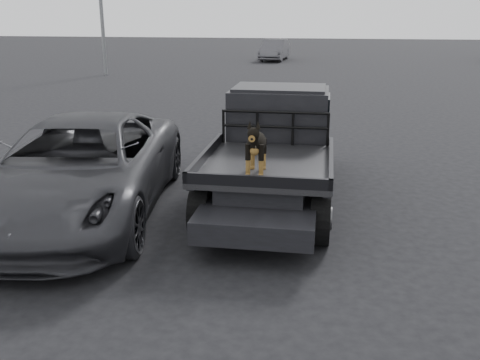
% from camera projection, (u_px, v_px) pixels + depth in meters
% --- Properties ---
extents(ground, '(120.00, 120.00, 0.00)m').
position_uv_depth(ground, '(291.00, 264.00, 6.79)').
color(ground, black).
rests_on(ground, ground).
extents(flatbed_ute, '(2.00, 5.40, 0.92)m').
position_uv_depth(flatbed_ute, '(273.00, 174.00, 8.98)').
color(flatbed_ute, black).
rests_on(flatbed_ute, ground).
extents(ute_cab, '(1.72, 1.30, 0.88)m').
position_uv_depth(ute_cab, '(279.00, 111.00, 9.61)').
color(ute_cab, black).
rests_on(ute_cab, flatbed_ute).
extents(headache_rack, '(1.80, 0.08, 0.55)m').
position_uv_depth(headache_rack, '(275.00, 128.00, 8.95)').
color(headache_rack, black).
rests_on(headache_rack, flatbed_ute).
extents(dog, '(0.32, 0.60, 0.74)m').
position_uv_depth(dog, '(256.00, 147.00, 7.34)').
color(dog, black).
rests_on(dog, flatbed_ute).
extents(parked_suv, '(3.16, 5.66, 1.50)m').
position_uv_depth(parked_suv, '(81.00, 168.00, 8.27)').
color(parked_suv, '#2E2E33').
rests_on(parked_suv, ground).
extents(distant_car_a, '(1.71, 4.17, 1.34)m').
position_uv_depth(distant_car_a, '(274.00, 50.00, 34.81)').
color(distant_car_a, '#4B4A4F').
rests_on(distant_car_a, ground).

